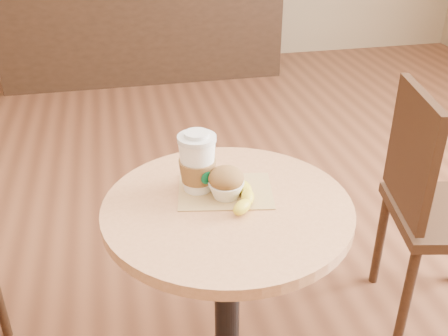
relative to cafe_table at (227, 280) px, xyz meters
name	(u,v)px	position (x,y,z in m)	size (l,w,h in m)	color
cafe_table	(227,280)	(0.00, 0.00, 0.00)	(0.63, 0.63, 0.75)	black
chair_right	(435,203)	(0.78, 0.25, -0.02)	(0.46, 0.46, 0.89)	#331F11
service_counter	(141,11)	(0.02, 3.27, 0.02)	(2.30, 0.65, 1.04)	black
kraft_bag	(225,191)	(0.01, 0.06, 0.25)	(0.24, 0.18, 0.00)	tan
coffee_cup	(197,165)	(-0.06, 0.08, 0.32)	(0.10, 0.10, 0.16)	white
muffin	(226,183)	(0.00, 0.03, 0.29)	(0.09, 0.09, 0.08)	white
banana	(225,191)	(0.00, 0.03, 0.27)	(0.16, 0.23, 0.03)	yellow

